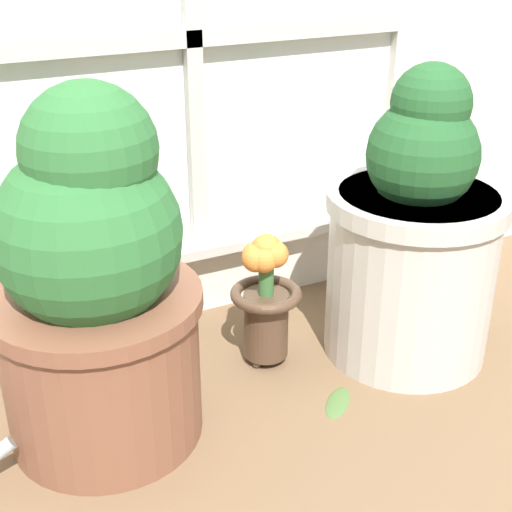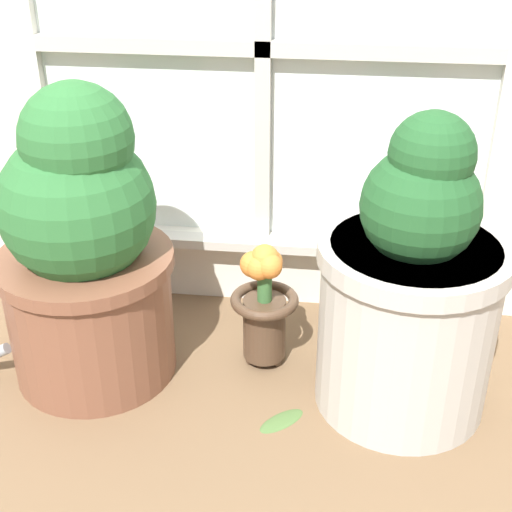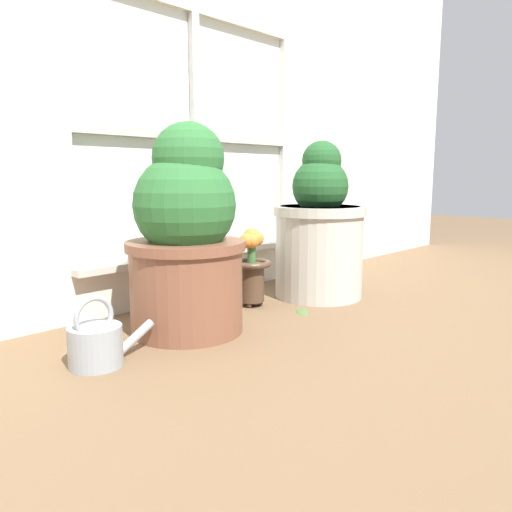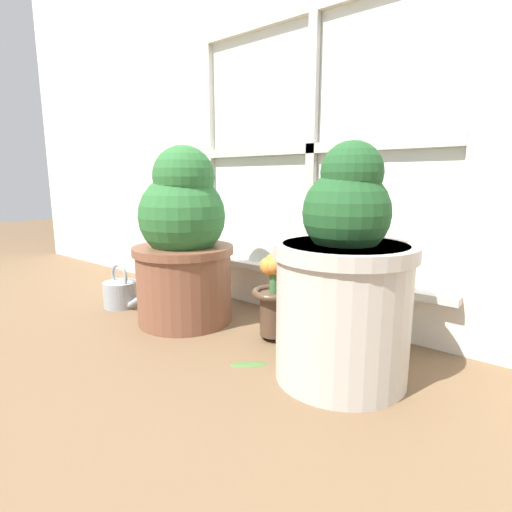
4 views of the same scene
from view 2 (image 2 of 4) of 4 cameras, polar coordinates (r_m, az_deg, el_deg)
ground_plane at (r=1.51m, az=-1.81°, el=-13.57°), size 10.00×10.00×0.00m
potted_plant_left at (r=1.54m, az=-13.60°, el=0.47°), size 0.38×0.38×0.67m
potted_plant_right at (r=1.45m, az=12.23°, el=-2.72°), size 0.38×0.38×0.64m
flower_vase at (r=1.59m, az=0.63°, el=-3.52°), size 0.15×0.15×0.30m
fallen_leaf at (r=1.52m, az=2.06°, el=-12.95°), size 0.11×0.11×0.01m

